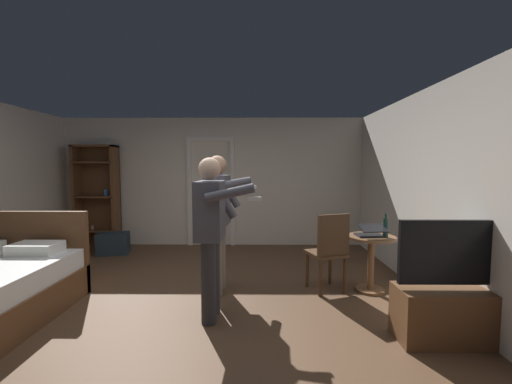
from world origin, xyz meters
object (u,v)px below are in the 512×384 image
object	(u,v)px
bookshelf	(97,193)
person_striped_shirt	(218,213)
bottle_on_table	(386,227)
laptop	(371,233)
wooden_chair	(329,249)
suitcase_dark	(113,243)
tv_flatscreen	(451,306)
side_table	(371,254)
person_blue_shirt	(211,226)

from	to	relation	value
bookshelf	person_striped_shirt	bearing A→B (deg)	-41.02
bottle_on_table	person_striped_shirt	bearing A→B (deg)	178.34
laptop	person_striped_shirt	size ratio (longest dim) A/B	0.21
wooden_chair	suitcase_dark	distance (m)	3.91
bookshelf	tv_flatscreen	size ratio (longest dim) A/B	1.79
wooden_chair	person_striped_shirt	bearing A→B (deg)	179.19
suitcase_dark	side_table	bearing A→B (deg)	-33.95
suitcase_dark	person_striped_shirt	bearing A→B (deg)	-50.31
bottle_on_table	person_striped_shirt	xyz separation A→B (m)	(-2.04, 0.06, 0.16)
bookshelf	person_striped_shirt	world-z (taller)	bookshelf
tv_flatscreen	suitcase_dark	bearing A→B (deg)	146.17
bottle_on_table	person_striped_shirt	world-z (taller)	person_striped_shirt
tv_flatscreen	bottle_on_table	bearing A→B (deg)	99.16
bookshelf	bottle_on_table	bearing A→B (deg)	-26.66
bottle_on_table	person_blue_shirt	size ratio (longest dim) A/B	0.18
wooden_chair	person_blue_shirt	size ratio (longest dim) A/B	0.60
tv_flatscreen	person_striped_shirt	bearing A→B (deg)	152.36
wooden_chair	person_blue_shirt	distance (m)	1.58
person_blue_shirt	suitcase_dark	xyz separation A→B (m)	(-2.12, 2.46, -0.77)
side_table	bottle_on_table	distance (m)	0.39
bookshelf	wooden_chair	distance (m)	4.64
person_striped_shirt	wooden_chair	bearing A→B (deg)	-0.81
person_blue_shirt	person_striped_shirt	world-z (taller)	person_striped_shirt
bottle_on_table	wooden_chair	size ratio (longest dim) A/B	0.30
side_table	person_striped_shirt	distance (m)	1.97
bookshelf	person_blue_shirt	bearing A→B (deg)	-48.75
tv_flatscreen	person_striped_shirt	size ratio (longest dim) A/B	0.65
bookshelf	tv_flatscreen	world-z (taller)	bookshelf
bookshelf	wooden_chair	world-z (taller)	bookshelf
wooden_chair	person_striped_shirt	size ratio (longest dim) A/B	0.58
bottle_on_table	wooden_chair	world-z (taller)	bottle_on_table
bookshelf	person_blue_shirt	distance (m)	4.01
person_striped_shirt	suitcase_dark	size ratio (longest dim) A/B	3.23
wooden_chair	person_blue_shirt	xyz separation A→B (m)	(-1.35, -0.71, 0.41)
laptop	person_blue_shirt	xyz separation A→B (m)	(-1.86, -0.71, 0.20)
person_striped_shirt	suitcase_dark	distance (m)	2.84
person_blue_shirt	side_table	bearing A→B (deg)	21.71
side_table	suitcase_dark	distance (m)	4.36
side_table	person_blue_shirt	bearing A→B (deg)	-158.29
bottle_on_table	wooden_chair	xyz separation A→B (m)	(-0.67, 0.04, -0.28)
laptop	suitcase_dark	distance (m)	4.38
bottle_on_table	person_blue_shirt	distance (m)	2.14
bookshelf	person_blue_shirt	xyz separation A→B (m)	(2.64, -3.02, -0.10)
person_blue_shirt	bottle_on_table	bearing A→B (deg)	18.32
tv_flatscreen	wooden_chair	world-z (taller)	tv_flatscreen
tv_flatscreen	side_table	distance (m)	1.23
person_striped_shirt	person_blue_shirt	bearing A→B (deg)	-88.68
bookshelf	person_blue_shirt	size ratio (longest dim) A/B	1.19
side_table	bookshelf	bearing A→B (deg)	153.44
tv_flatscreen	suitcase_dark	world-z (taller)	tv_flatscreen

